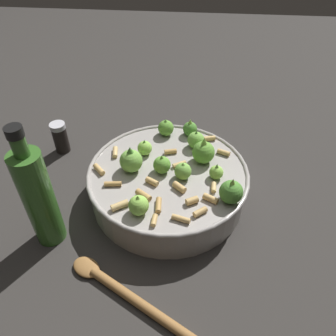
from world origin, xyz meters
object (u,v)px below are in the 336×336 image
(olive_oil_bottle, at_px, (38,197))
(pepper_shaker, at_px, (60,137))
(cooking_pan, at_px, (169,181))
(wooden_spoon, at_px, (126,294))

(olive_oil_bottle, bearing_deg, pepper_shaker, -166.41)
(cooking_pan, height_order, wooden_spoon, cooking_pan)
(olive_oil_bottle, relative_size, wooden_spoon, 1.05)
(wooden_spoon, bearing_deg, olive_oil_bottle, -123.70)
(pepper_shaker, relative_size, wooden_spoon, 0.33)
(pepper_shaker, bearing_deg, olive_oil_bottle, 13.59)
(wooden_spoon, bearing_deg, cooking_pan, 167.95)
(olive_oil_bottle, bearing_deg, wooden_spoon, 56.30)
(cooking_pan, distance_m, olive_oil_bottle, 0.25)
(pepper_shaker, bearing_deg, wooden_spoon, 31.68)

